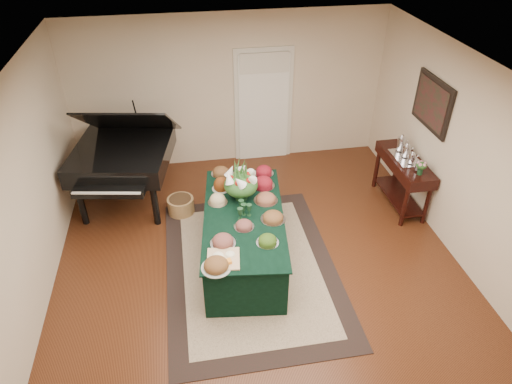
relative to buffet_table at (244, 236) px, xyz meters
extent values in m
plane|color=black|center=(0.18, -0.23, -0.38)|extent=(6.00, 6.00, 0.00)
cube|color=black|center=(0.06, -0.23, -0.38)|extent=(2.29, 3.21, 0.01)
cube|color=beige|center=(0.06, -0.23, -0.37)|extent=(1.83, 2.75, 0.01)
cube|color=silver|center=(0.78, 2.75, 0.67)|extent=(1.05, 0.04, 2.10)
cube|color=white|center=(0.78, 2.73, 0.62)|extent=(0.90, 0.06, 2.00)
cube|color=black|center=(0.00, 0.00, -0.01)|extent=(1.26, 2.28, 0.74)
cube|color=black|center=(0.00, 0.00, 0.36)|extent=(1.32, 2.34, 0.02)
cylinder|color=silver|center=(0.20, -0.61, 0.38)|extent=(0.28, 0.28, 0.01)
ellipsoid|color=#385D18|center=(0.20, -0.61, 0.42)|extent=(0.23, 0.23, 0.07)
cylinder|color=silver|center=(0.38, 0.62, 0.38)|extent=(0.33, 0.33, 0.01)
ellipsoid|color=maroon|center=(0.38, 0.62, 0.44)|extent=(0.27, 0.27, 0.10)
cylinder|color=silver|center=(0.45, 0.95, 0.38)|extent=(0.29, 0.29, 0.01)
ellipsoid|color=maroon|center=(0.45, 0.95, 0.43)|extent=(0.24, 0.24, 0.09)
cylinder|color=silver|center=(0.35, 0.26, 0.38)|extent=(0.33, 0.33, 0.01)
ellipsoid|color=#94563B|center=(0.35, 0.26, 0.42)|extent=(0.27, 0.27, 0.07)
cylinder|color=#A4ADA4|center=(-0.46, -0.94, 0.38)|extent=(0.35, 0.35, 0.01)
ellipsoid|color=brown|center=(-0.46, -0.94, 0.43)|extent=(0.29, 0.29, 0.09)
cylinder|color=silver|center=(-0.33, -0.53, 0.38)|extent=(0.32, 0.32, 0.01)
ellipsoid|color=brown|center=(-0.33, -0.53, 0.43)|extent=(0.26, 0.26, 0.08)
cylinder|color=silver|center=(-0.03, -0.26, 0.38)|extent=(0.26, 0.26, 0.01)
ellipsoid|color=brown|center=(-0.03, -0.26, 0.42)|extent=(0.21, 0.21, 0.06)
cylinder|color=silver|center=(-0.19, 1.05, 0.38)|extent=(0.30, 0.30, 0.01)
ellipsoid|color=brown|center=(-0.19, 1.05, 0.43)|extent=(0.24, 0.24, 0.08)
cylinder|color=#A4ADA4|center=(-0.22, 0.65, 0.38)|extent=(0.27, 0.27, 0.01)
ellipsoid|color=brown|center=(-0.22, 0.65, 0.45)|extent=(0.22, 0.22, 0.13)
cylinder|color=silver|center=(-0.31, 0.33, 0.38)|extent=(0.27, 0.27, 0.01)
ellipsoid|color=beige|center=(-0.31, 0.33, 0.44)|extent=(0.22, 0.22, 0.10)
cylinder|color=silver|center=(0.12, 0.96, 0.38)|extent=(0.29, 0.29, 0.01)
ellipsoid|color=beige|center=(0.12, 0.96, 0.42)|extent=(0.23, 0.23, 0.07)
cylinder|color=silver|center=(0.36, -0.17, 0.38)|extent=(0.33, 0.33, 0.01)
ellipsoid|color=brown|center=(0.36, -0.17, 0.42)|extent=(0.27, 0.27, 0.07)
cube|color=tan|center=(-0.36, -0.81, 0.38)|extent=(0.42, 0.42, 0.02)
ellipsoid|color=white|center=(-0.42, -0.77, 0.43)|extent=(0.14, 0.14, 0.08)
ellipsoid|color=white|center=(-0.28, -0.76, 0.43)|extent=(0.12, 0.12, 0.07)
cube|color=orange|center=(-0.32, -0.90, 0.42)|extent=(0.10, 0.09, 0.05)
cylinder|color=#15361D|center=(0.02, 0.38, 0.47)|extent=(0.18, 0.18, 0.18)
ellipsoid|color=#2A5923|center=(0.02, 0.38, 0.60)|extent=(0.46, 0.46, 0.30)
cylinder|color=black|center=(-2.31, 1.19, -0.02)|extent=(0.10, 0.10, 0.71)
cylinder|color=black|center=(-1.21, 0.99, -0.02)|extent=(0.10, 0.10, 0.71)
cylinder|color=black|center=(-1.54, 2.34, -0.02)|extent=(0.10, 0.10, 0.71)
cube|color=black|center=(-1.66, 1.69, 0.48)|extent=(1.67, 1.75, 0.31)
cube|color=black|center=(-1.81, 0.84, 0.38)|extent=(1.04, 0.40, 0.10)
cube|color=black|center=(-1.48, 1.81, 0.99)|extent=(1.54, 1.33, 0.79)
cylinder|color=olive|center=(-0.84, 1.21, -0.25)|extent=(0.42, 0.42, 0.26)
cylinder|color=black|center=(2.49, 0.30, -0.05)|extent=(0.07, 0.07, 0.67)
cylinder|color=black|center=(2.85, 0.30, -0.05)|extent=(0.07, 0.07, 0.67)
cylinder|color=black|center=(2.49, 1.40, -0.05)|extent=(0.07, 0.07, 0.67)
cylinder|color=black|center=(2.85, 1.40, -0.05)|extent=(0.07, 0.07, 0.67)
cube|color=black|center=(2.67, 0.85, 0.38)|extent=(0.45, 1.29, 0.18)
cube|color=black|center=(2.67, 0.85, -0.23)|extent=(0.38, 1.14, 0.03)
cube|color=silver|center=(2.67, 0.87, 0.47)|extent=(0.34, 0.58, 0.02)
cylinder|color=#15361D|center=(2.67, 0.40, 0.52)|extent=(0.08, 0.08, 0.11)
ellipsoid|color=pink|center=(2.67, 0.40, 0.63)|extent=(0.17, 0.17, 0.11)
cube|color=black|center=(2.90, 0.85, 1.37)|extent=(0.04, 0.95, 0.75)
cube|color=#50151E|center=(2.87, 0.85, 1.37)|extent=(0.01, 0.82, 0.62)
camera|label=1|loc=(-0.66, -4.75, 4.06)|focal=32.00mm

